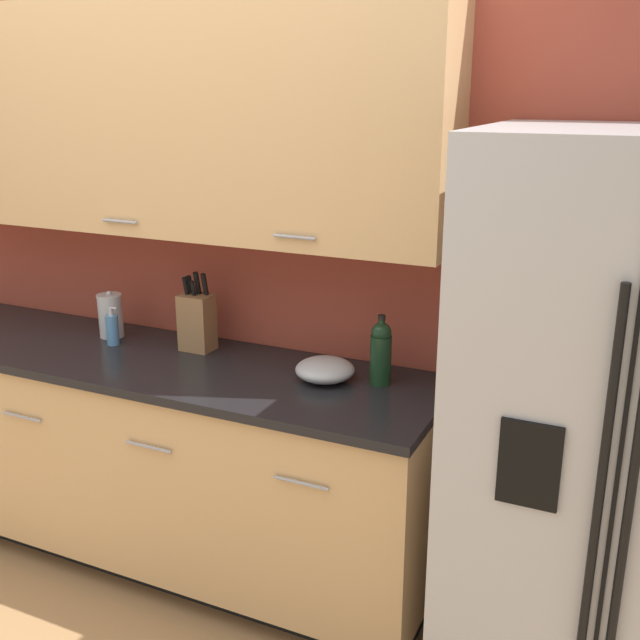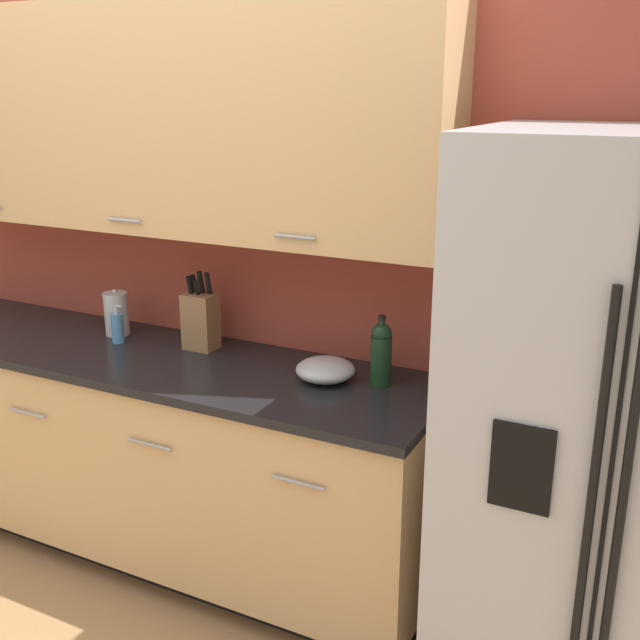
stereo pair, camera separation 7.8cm
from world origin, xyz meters
name	(u,v)px [view 1 (the left image)]	position (x,y,z in m)	size (l,w,h in m)	color
wall_back	(186,205)	(-0.06, 0.96, 1.49)	(10.00, 0.39, 2.60)	#993D2D
counter_unit	(141,452)	(-0.16, 0.69, 0.47)	(2.60, 0.64, 0.92)	black
refrigerator	(623,449)	(1.72, 0.60, 0.93)	(0.95, 0.82, 1.85)	#B2B2B5
knife_block	(197,321)	(0.06, 0.83, 1.04)	(0.13, 0.10, 0.33)	olive
wine_bottle	(381,352)	(0.87, 0.80, 1.04)	(0.08, 0.08, 0.26)	black
soap_dispenser	(112,329)	(-0.30, 0.73, 0.98)	(0.06, 0.05, 0.17)	#4C7FB2
steel_canister	(111,315)	(-0.37, 0.81, 1.01)	(0.11, 0.11, 0.21)	#B7B7BA
mixing_bowl	(325,370)	(0.68, 0.74, 0.96)	(0.22, 0.22, 0.08)	#A3A3A5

